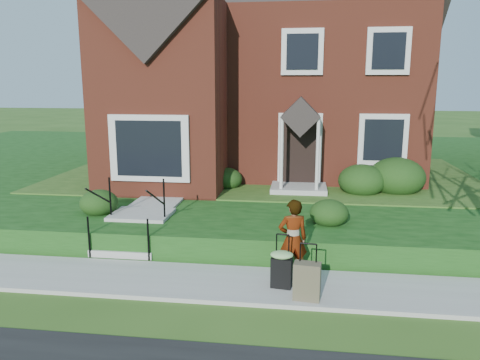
% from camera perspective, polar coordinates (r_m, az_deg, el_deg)
% --- Properties ---
extents(ground, '(120.00, 120.00, 0.00)m').
position_cam_1_polar(ground, '(8.96, -1.20, -12.78)').
color(ground, '#2D5119').
rests_on(ground, ground).
extents(sidewalk, '(60.00, 1.60, 0.08)m').
position_cam_1_polar(sidewalk, '(8.94, -1.20, -12.54)').
color(sidewalk, '#9E9B93').
rests_on(sidewalk, ground).
extents(terrace, '(44.00, 20.00, 0.60)m').
position_cam_1_polar(terrace, '(19.46, 15.57, 1.17)').
color(terrace, '#143E10').
rests_on(terrace, ground).
extents(walkway, '(1.20, 6.00, 0.06)m').
position_cam_1_polar(walkway, '(13.93, -8.26, -1.20)').
color(walkway, '#9E9B93').
rests_on(walkway, terrace).
extents(main_house, '(10.40, 10.20, 9.40)m').
position_cam_1_polar(main_house, '(17.79, 2.95, 16.69)').
color(main_house, maroon).
rests_on(main_house, terrace).
extents(front_steps, '(1.40, 2.02, 1.50)m').
position_cam_1_polar(front_steps, '(11.07, -12.67, -5.59)').
color(front_steps, '#9E9B93').
rests_on(front_steps, ground).
extents(foundation_shrubs, '(9.86, 4.70, 1.13)m').
position_cam_1_polar(foundation_shrubs, '(13.51, 6.22, 0.38)').
color(foundation_shrubs, '#15340F').
rests_on(foundation_shrubs, terrace).
extents(woman, '(0.64, 0.51, 1.54)m').
position_cam_1_polar(woman, '(8.88, 6.45, -7.18)').
color(woman, '#999999').
rests_on(woman, sidewalk).
extents(suitcase_black, '(0.45, 0.39, 1.00)m').
position_cam_1_polar(suitcase_black, '(8.60, 5.10, -10.53)').
color(suitcase_black, black).
rests_on(suitcase_black, sidewalk).
extents(suitcase_olive, '(0.48, 0.31, 0.99)m').
position_cam_1_polar(suitcase_olive, '(8.22, 8.17, -12.10)').
color(suitcase_olive, brown).
rests_on(suitcase_olive, sidewalk).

